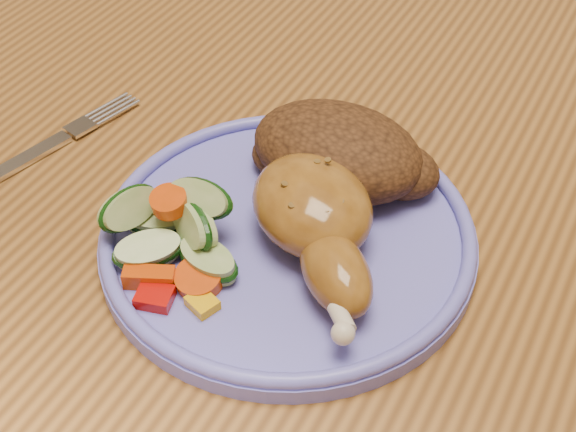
# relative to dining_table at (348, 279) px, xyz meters

# --- Properties ---
(dining_table) EXTENTS (0.90, 1.40, 0.75)m
(dining_table) POSITION_rel_dining_table_xyz_m (0.00, 0.00, 0.00)
(dining_table) COLOR brown
(dining_table) RESTS_ON ground
(chair_far) EXTENTS (0.42, 0.42, 0.91)m
(chair_far) POSITION_rel_dining_table_xyz_m (0.00, 0.63, -0.17)
(chair_far) COLOR #4C2D16
(chair_far) RESTS_ON ground
(plate) EXTENTS (0.25, 0.25, 0.01)m
(plate) POSITION_rel_dining_table_xyz_m (-0.02, -0.06, 0.09)
(plate) COLOR #6462D0
(plate) RESTS_ON dining_table
(plate_rim) EXTENTS (0.25, 0.25, 0.01)m
(plate_rim) POSITION_rel_dining_table_xyz_m (-0.02, -0.06, 0.10)
(plate_rim) COLOR #6462D0
(plate_rim) RESTS_ON plate
(chicken_leg) EXTENTS (0.13, 0.14, 0.05)m
(chicken_leg) POSITION_rel_dining_table_xyz_m (0.00, -0.06, 0.12)
(chicken_leg) COLOR #8F5B1E
(chicken_leg) RESTS_ON plate
(rice_pilaf) EXTENTS (0.13, 0.09, 0.05)m
(rice_pilaf) POSITION_rel_dining_table_xyz_m (-0.02, 0.01, 0.12)
(rice_pilaf) COLOR #482812
(rice_pilaf) RESTS_ON plate
(vegetable_pile) EXTENTS (0.11, 0.10, 0.05)m
(vegetable_pile) POSITION_rel_dining_table_xyz_m (-0.08, -0.11, 0.11)
(vegetable_pile) COLOR #A50A05
(vegetable_pile) RESTS_ON plate
(fork) EXTENTS (0.05, 0.16, 0.00)m
(fork) POSITION_rel_dining_table_xyz_m (-0.24, -0.07, 0.09)
(fork) COLOR silver
(fork) RESTS_ON dining_table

